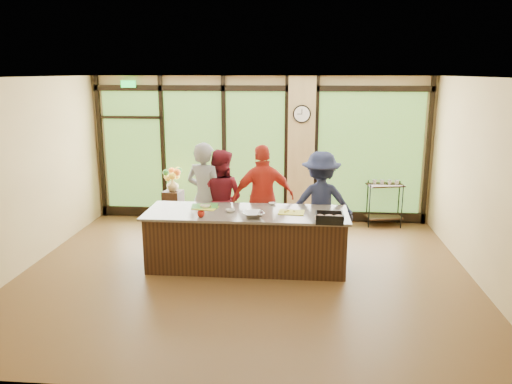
% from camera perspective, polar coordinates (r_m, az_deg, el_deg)
% --- Properties ---
extents(floor, '(7.00, 7.00, 0.00)m').
position_cam_1_polar(floor, '(7.92, -1.29, -9.27)').
color(floor, brown).
rests_on(floor, ground).
extents(ceiling, '(7.00, 7.00, 0.00)m').
position_cam_1_polar(ceiling, '(7.30, -1.41, 12.98)').
color(ceiling, white).
rests_on(ceiling, back_wall).
extents(back_wall, '(7.00, 0.00, 7.00)m').
position_cam_1_polar(back_wall, '(10.41, 0.47, 4.88)').
color(back_wall, tan).
rests_on(back_wall, floor).
extents(left_wall, '(0.00, 6.00, 6.00)m').
position_cam_1_polar(left_wall, '(8.59, -25.26, 1.69)').
color(left_wall, tan).
rests_on(left_wall, floor).
extents(right_wall, '(0.00, 6.00, 6.00)m').
position_cam_1_polar(right_wall, '(7.90, 24.79, 0.80)').
color(right_wall, tan).
rests_on(right_wall, floor).
extents(window_wall, '(6.90, 0.12, 3.00)m').
position_cam_1_polar(window_wall, '(10.37, 1.35, 4.26)').
color(window_wall, tan).
rests_on(window_wall, floor).
extents(island_base, '(3.10, 1.00, 0.88)m').
position_cam_1_polar(island_base, '(8.04, -1.07, -5.55)').
color(island_base, black).
rests_on(island_base, floor).
extents(countertop, '(3.20, 1.10, 0.04)m').
position_cam_1_polar(countertop, '(7.90, -1.09, -2.40)').
color(countertop, '#6C6459').
rests_on(countertop, island_base).
extents(wall_clock, '(0.36, 0.04, 0.36)m').
position_cam_1_polar(wall_clock, '(10.16, 5.26, 8.87)').
color(wall_clock, black).
rests_on(wall_clock, window_wall).
extents(cook_left, '(0.82, 0.69, 1.92)m').
position_cam_1_polar(cook_left, '(8.67, -5.86, -0.60)').
color(cook_left, gray).
rests_on(cook_left, floor).
extents(cook_midleft, '(1.03, 0.91, 1.78)m').
position_cam_1_polar(cook_midleft, '(8.76, -4.10, -0.88)').
color(cook_midleft, maroon).
rests_on(cook_midleft, floor).
extents(cook_midright, '(1.18, 0.75, 1.87)m').
position_cam_1_polar(cook_midright, '(8.66, 0.83, -0.72)').
color(cook_midright, '#B72B1C').
rests_on(cook_midright, floor).
extents(cook_right, '(1.20, 0.75, 1.78)m').
position_cam_1_polar(cook_right, '(8.59, 7.38, -1.27)').
color(cook_right, '#1C213E').
rests_on(cook_right, floor).
extents(roasting_pan, '(0.41, 0.32, 0.07)m').
position_cam_1_polar(roasting_pan, '(7.42, 8.38, -3.18)').
color(roasting_pan, black).
rests_on(roasting_pan, countertop).
extents(mixing_bowl, '(0.42, 0.42, 0.08)m').
position_cam_1_polar(mixing_bowl, '(7.60, -0.31, -2.59)').
color(mixing_bowl, silver).
rests_on(mixing_bowl, countertop).
extents(cutting_board_left, '(0.47, 0.38, 0.01)m').
position_cam_1_polar(cutting_board_left, '(8.23, -5.89, -1.63)').
color(cutting_board_left, '#3E9235').
rests_on(cutting_board_left, countertop).
extents(cutting_board_center, '(0.42, 0.34, 0.01)m').
position_cam_1_polar(cutting_board_center, '(8.14, -5.79, -1.81)').
color(cutting_board_center, gold).
rests_on(cutting_board_center, countertop).
extents(cutting_board_right, '(0.42, 0.33, 0.01)m').
position_cam_1_polar(cutting_board_right, '(7.86, 4.06, -2.33)').
color(cutting_board_right, gold).
rests_on(cutting_board_right, countertop).
extents(prep_bowl_near, '(0.21, 0.21, 0.05)m').
position_cam_1_polar(prep_bowl_near, '(8.14, -5.81, -1.66)').
color(prep_bowl_near, silver).
rests_on(prep_bowl_near, countertop).
extents(prep_bowl_mid, '(0.17, 0.17, 0.05)m').
position_cam_1_polar(prep_bowl_mid, '(7.88, -2.96, -2.13)').
color(prep_bowl_mid, silver).
rests_on(prep_bowl_mid, countertop).
extents(prep_bowl_far, '(0.15, 0.15, 0.03)m').
position_cam_1_polar(prep_bowl_far, '(8.32, 1.89, -1.33)').
color(prep_bowl_far, silver).
rests_on(prep_bowl_far, countertop).
extents(red_ramekin, '(0.15, 0.15, 0.09)m').
position_cam_1_polar(red_ramekin, '(7.64, -6.31, -2.53)').
color(red_ramekin, '#A81D10').
rests_on(red_ramekin, countertop).
extents(flower_stand, '(0.41, 0.41, 0.71)m').
position_cam_1_polar(flower_stand, '(10.39, -9.41, -1.78)').
color(flower_stand, black).
rests_on(flower_stand, floor).
extents(flower_vase, '(0.26, 0.26, 0.26)m').
position_cam_1_polar(flower_vase, '(10.27, -9.51, 0.82)').
color(flower_vase, '#988253').
rests_on(flower_vase, flower_stand).
extents(bar_cart, '(0.77, 0.54, 0.96)m').
position_cam_1_polar(bar_cart, '(10.46, 14.49, -0.69)').
color(bar_cart, black).
rests_on(bar_cart, floor).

